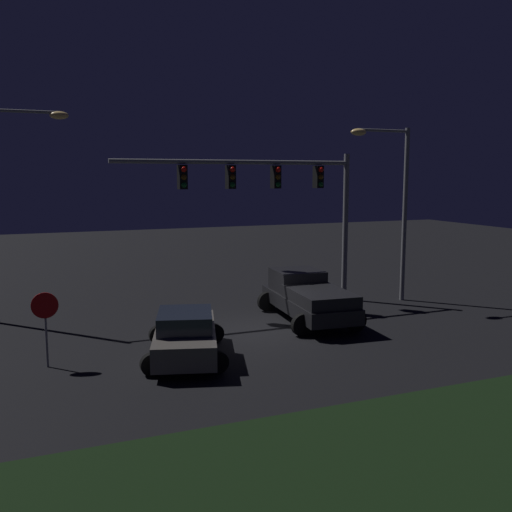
% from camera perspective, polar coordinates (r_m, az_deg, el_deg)
% --- Properties ---
extents(ground_plane, '(80.00, 80.00, 0.00)m').
position_cam_1_polar(ground_plane, '(20.85, -0.12, -7.40)').
color(ground_plane, black).
extents(grass_median, '(22.05, 5.38, 0.10)m').
position_cam_1_polar(grass_median, '(12.72, 17.85, -18.04)').
color(grass_median, black).
rests_on(grass_median, ground_plane).
extents(pickup_truck, '(3.18, 5.55, 1.80)m').
position_cam_1_polar(pickup_truck, '(22.18, 5.11, -3.84)').
color(pickup_truck, black).
rests_on(pickup_truck, ground_plane).
extents(car_sedan, '(3.24, 4.73, 1.51)m').
position_cam_1_polar(car_sedan, '(17.68, -7.08, -7.83)').
color(car_sedan, '#514C47').
rests_on(car_sedan, ground_plane).
extents(traffic_signal_gantry, '(10.32, 0.56, 6.50)m').
position_cam_1_polar(traffic_signal_gantry, '(23.95, 2.08, 6.79)').
color(traffic_signal_gantry, slate).
rests_on(traffic_signal_gantry, ground_plane).
extents(street_lamp_left, '(3.04, 0.44, 8.07)m').
position_cam_1_polar(street_lamp_left, '(23.26, -23.65, 6.33)').
color(street_lamp_left, slate).
rests_on(street_lamp_left, ground_plane).
extents(street_lamp_right, '(2.93, 0.44, 7.60)m').
position_cam_1_polar(street_lamp_right, '(25.62, 13.61, 6.28)').
color(street_lamp_right, slate).
rests_on(street_lamp_right, ground_plane).
extents(stop_sign, '(0.76, 0.08, 2.23)m').
position_cam_1_polar(stop_sign, '(17.62, -20.36, -5.58)').
color(stop_sign, slate).
rests_on(stop_sign, ground_plane).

